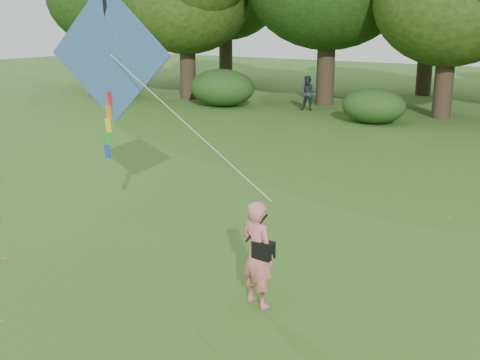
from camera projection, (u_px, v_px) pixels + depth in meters
The scene contains 7 objects.
ground at pixel (211, 316), 8.82m from camera, with size 100.00×100.00×0.00m, color #265114.
man_kite_flyer at pixel (258, 254), 8.97m from camera, with size 0.60×0.39×1.65m, color #DA6E66.
bystander_left at pixel (308, 93), 27.92m from camera, with size 0.78×0.61×1.61m, color #262933.
crossbody_bag at pixel (263, 249), 8.86m from camera, with size 0.43×0.20×0.68m.
flying_kite at pixel (110, 56), 11.01m from camera, with size 5.29×1.26×3.26m.
shrub_band at pixel (459, 107), 23.25m from camera, with size 39.15×3.22×1.88m.
fallen_leaves at pixel (383, 293), 9.55m from camera, with size 9.97×14.14×0.01m.
Camera 1 is at (4.68, -6.49, 4.25)m, focal length 45.00 mm.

